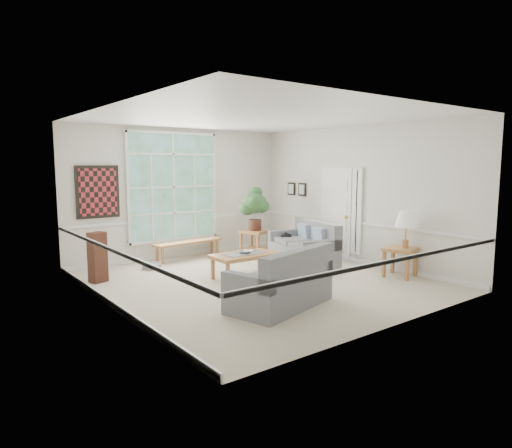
{
  "coord_description": "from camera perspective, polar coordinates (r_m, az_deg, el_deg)",
  "views": [
    {
      "loc": [
        -5.06,
        -6.6,
        2.17
      ],
      "look_at": [
        0.1,
        0.2,
        1.05
      ],
      "focal_mm": 32.0,
      "sensor_mm": 36.0,
      "label": 1
    }
  ],
  "objects": [
    {
      "name": "floor",
      "position": [
        8.6,
        0.28,
        -7.18
      ],
      "size": [
        5.5,
        6.0,
        0.01
      ],
      "primitive_type": "cube",
      "color": "#BEB49C",
      "rests_on": "ground"
    },
    {
      "name": "ceiling",
      "position": [
        8.36,
        0.29,
        13.17
      ],
      "size": [
        5.5,
        6.0,
        0.02
      ],
      "primitive_type": "cube",
      "color": "white",
      "rests_on": "ground"
    },
    {
      "name": "wall_left",
      "position": [
        7.03,
        -17.83,
        1.65
      ],
      "size": [
        0.02,
        6.0,
        3.0
      ],
      "primitive_type": "cube",
      "color": "silver",
      "rests_on": "ground"
    },
    {
      "name": "houseplant",
      "position": [
        10.89,
        -0.13,
        1.97
      ],
      "size": [
        0.67,
        0.67,
        1.06
      ],
      "primitive_type": null,
      "rotation": [
        0.0,
        0.0,
        0.09
      ],
      "color": "#2B5429",
      "rests_on": "end_table"
    },
    {
      "name": "wall_frame_far",
      "position": [
        11.72,
        4.42,
        4.41
      ],
      "size": [
        0.04,
        0.26,
        0.32
      ],
      "primitive_type": "cube",
      "color": "black",
      "rests_on": "wall_right"
    },
    {
      "name": "cat",
      "position": [
        10.41,
        3.79,
        -1.49
      ],
      "size": [
        0.31,
        0.23,
        0.14
      ],
      "primitive_type": "ellipsoid",
      "rotation": [
        0.0,
        0.0,
        0.08
      ],
      "color": "black",
      "rests_on": "loveseat_right"
    },
    {
      "name": "floor_speaker",
      "position": [
        8.93,
        -19.2,
        -3.95
      ],
      "size": [
        0.34,
        0.3,
        0.93
      ],
      "primitive_type": "cube",
      "rotation": [
        0.0,
        0.0,
        0.3
      ],
      "color": "#3D1E15",
      "rests_on": "floor"
    },
    {
      "name": "coffee_table",
      "position": [
        8.79,
        -1.44,
        -5.24
      ],
      "size": [
        1.28,
        0.71,
        0.47
      ],
      "primitive_type": "cube",
      "rotation": [
        0.0,
        0.0,
        -0.02
      ],
      "color": "#AF713E",
      "rests_on": "floor"
    },
    {
      "name": "pewter_bowl",
      "position": [
        8.75,
        -1.39,
        -3.47
      ],
      "size": [
        0.39,
        0.39,
        0.08
      ],
      "primitive_type": "imported",
      "rotation": [
        0.0,
        0.0,
        0.32
      ],
      "color": "#9F9FA4",
      "rests_on": "coffee_table"
    },
    {
      "name": "pet_bed",
      "position": [
        9.83,
        -12.9,
        -5.11
      ],
      "size": [
        0.5,
        0.5,
        0.12
      ],
      "primitive_type": "cylinder",
      "rotation": [
        0.0,
        0.0,
        -0.28
      ],
      "color": "gray",
      "rests_on": "floor"
    },
    {
      "name": "wall_frame_near",
      "position": [
        11.42,
        5.76,
        4.32
      ],
      "size": [
        0.04,
        0.26,
        0.32
      ],
      "primitive_type": "cube",
      "color": "black",
      "rests_on": "wall_right"
    },
    {
      "name": "wall_right",
      "position": [
        10.25,
        12.61,
        3.54
      ],
      "size": [
        0.02,
        6.0,
        3.0
      ],
      "primitive_type": "cube",
      "color": "silver",
      "rests_on": "ground"
    },
    {
      "name": "wall_back",
      "position": [
        10.87,
        -9.4,
        3.84
      ],
      "size": [
        5.5,
        0.02,
        3.0
      ],
      "primitive_type": "cube",
      "color": "silver",
      "rests_on": "ground"
    },
    {
      "name": "window_back",
      "position": [
        10.74,
        -10.26,
        4.57
      ],
      "size": [
        2.3,
        0.08,
        2.4
      ],
      "primitive_type": "cube",
      "color": "white",
      "rests_on": "wall_back"
    },
    {
      "name": "wall_art",
      "position": [
        10.06,
        -19.16,
        3.81
      ],
      "size": [
        0.9,
        0.06,
        1.1
      ],
      "primitive_type": "cube",
      "color": "#591A1E",
      "rests_on": "wall_back"
    },
    {
      "name": "entry_door",
      "position": [
        10.65,
        9.94,
        1.32
      ],
      "size": [
        0.08,
        0.9,
        2.1
      ],
      "primitive_type": "cube",
      "color": "white",
      "rests_on": "floor"
    },
    {
      "name": "door_sidelight",
      "position": [
        10.23,
        12.54,
        1.57
      ],
      "size": [
        0.08,
        0.26,
        1.9
      ],
      "primitive_type": "cube",
      "color": "white",
      "rests_on": "wall_right"
    },
    {
      "name": "end_table",
      "position": [
        11.04,
        -0.16,
        -2.29
      ],
      "size": [
        0.77,
        0.77,
        0.6
      ],
      "primitive_type": "cube",
      "rotation": [
        0.0,
        0.0,
        0.37
      ],
      "color": "#AF713E",
      "rests_on": "floor"
    },
    {
      "name": "wall_front",
      "position": [
        6.25,
        17.27,
        0.99
      ],
      "size": [
        5.5,
        0.02,
        3.0
      ],
      "primitive_type": "cube",
      "color": "silver",
      "rests_on": "ground"
    },
    {
      "name": "table_lamp",
      "position": [
        9.19,
        18.23,
        -0.65
      ],
      "size": [
        0.54,
        0.54,
        0.71
      ],
      "primitive_type": null,
      "rotation": [
        0.0,
        0.0,
        0.37
      ],
      "color": "white",
      "rests_on": "side_table"
    },
    {
      "name": "side_table",
      "position": [
        9.29,
        17.53,
        -4.56
      ],
      "size": [
        0.69,
        0.69,
        0.58
      ],
      "primitive_type": "cube",
      "rotation": [
        0.0,
        0.0,
        0.27
      ],
      "color": "#AF713E",
      "rests_on": "floor"
    },
    {
      "name": "window_bench",
      "position": [
        10.72,
        -8.43,
        -3.2
      ],
      "size": [
        1.74,
        0.5,
        0.4
      ],
      "primitive_type": "cube",
      "rotation": [
        0.0,
        0.0,
        0.1
      ],
      "color": "#AF713E",
      "rests_on": "floor"
    },
    {
      "name": "loveseat_right",
      "position": [
        9.93,
        5.85,
        -2.42
      ],
      "size": [
        1.33,
        1.92,
        0.94
      ],
      "primitive_type": "cube",
      "rotation": [
        0.0,
        0.0,
        -0.27
      ],
      "color": "slate",
      "rests_on": "floor"
    },
    {
      "name": "loveseat_front",
      "position": [
        7.01,
        3.0,
        -6.63
      ],
      "size": [
        1.87,
        1.29,
        0.92
      ],
      "primitive_type": "cube",
      "rotation": [
        0.0,
        0.0,
        0.26
      ],
      "color": "slate",
      "rests_on": "floor"
    }
  ]
}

